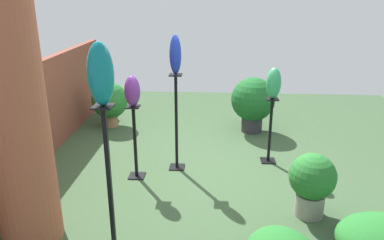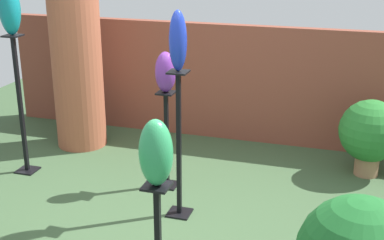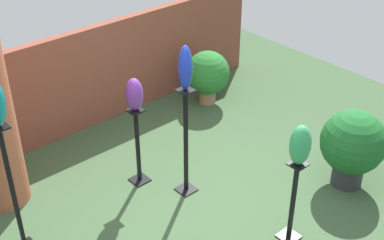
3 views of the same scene
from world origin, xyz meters
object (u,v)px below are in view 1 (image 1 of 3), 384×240
Objects in this scene: art_vase_violet at (132,91)px; potted_plant_walkway_edge at (312,181)px; potted_plant_back_center at (110,101)px; pedestal_violet at (135,146)px; art_vase_cobalt at (175,55)px; pedestal_jade at (270,134)px; art_vase_jade at (274,83)px; art_vase_teal at (101,74)px; pedestal_teal at (110,190)px; pedestal_cobalt at (176,127)px; potted_plant_near_pillar at (253,101)px; brick_pillar at (12,102)px.

art_vase_violet reaches higher than potted_plant_walkway_edge.
art_vase_violet is at bearing -155.66° from potted_plant_back_center.
art_vase_cobalt reaches higher than pedestal_violet.
pedestal_jade reaches higher than potted_plant_walkway_edge.
art_vase_jade is (0.57, -1.75, -0.01)m from art_vase_violet.
art_vase_violet is at bearing 120.52° from art_vase_cobalt.
pedestal_teal is at bearing -90.00° from art_vase_teal.
art_vase_violet reaches higher than potted_plant_back_center.
art_vase_cobalt reaches higher than art_vase_violet.
art_vase_cobalt is (0.29, -0.49, 1.10)m from pedestal_violet.
art_vase_violet is (-0.29, 0.49, 0.55)m from pedestal_cobalt.
art_vase_teal is at bearing -175.81° from art_vase_violet.
pedestal_teal is 2.81× the size of art_vase_teal.
potted_plant_near_pillar reaches higher than potted_plant_walkway_edge.
brick_pillar reaches higher than art_vase_violet.
potted_plant_back_center is (3.17, 0.10, -0.92)m from brick_pillar.
art_vase_teal is at bearing 141.62° from art_vase_jade.
pedestal_violet is at bearing 0.00° from art_vase_violet.
art_vase_jade is at bearing -116.30° from potted_plant_back_center.
art_vase_cobalt is (1.79, -0.38, 0.88)m from pedestal_teal.
pedestal_violet is 1.89× the size of art_vase_teal.
art_vase_jade is 0.59× the size of potted_plant_walkway_edge.
brick_pillar reaches higher than pedestal_violet.
art_vase_violet is at bearing 4.19° from pedestal_teal.
art_vase_jade is 1.52m from potted_plant_walkway_edge.
potted_plant_back_center is (3.36, 0.95, -0.20)m from pedestal_teal.
brick_pillar is 5.46× the size of art_vase_teal.
potted_plant_back_center is 2.46m from potted_plant_near_pillar.
potted_plant_near_pillar is (3.26, -1.51, -0.12)m from pedestal_teal.
art_vase_cobalt is at bearing -37.49° from brick_pillar.
pedestal_jade is at bearing -71.90° from art_vase_violet.
potted_plant_near_pillar is (1.76, -1.62, -0.61)m from art_vase_violet.
potted_plant_walkway_edge is at bearing -170.92° from potted_plant_near_pillar.
pedestal_jade is 1.17× the size of potted_plant_back_center.
pedestal_jade is 0.99× the size of potted_plant_near_pillar.
art_vase_teal reaches higher than art_vase_violet.
art_vase_violet is at bearing 108.10° from art_vase_jade.
pedestal_jade is 1.34m from potted_plant_walkway_edge.
art_vase_teal is (-1.79, 0.38, 1.08)m from pedestal_cobalt.
brick_pillar reaches higher than pedestal_teal.
art_vase_violet is 2.15m from potted_plant_back_center.
pedestal_cobalt is 2.13m from art_vase_teal.
art_vase_cobalt is 0.62× the size of potted_plant_back_center.
pedestal_violet is at bearing 120.52° from art_vase_cobalt.
art_vase_jade is at bearing -90.00° from pedestal_jade.
pedestal_jade is at bearing -71.90° from pedestal_violet.
potted_plant_back_center is at bearing 40.41° from art_vase_cobalt.
pedestal_cobalt is 2.65× the size of art_vase_cobalt.
potted_plant_near_pillar is at bearing -42.62° from art_vase_violet.
art_vase_cobalt is 0.69× the size of potted_plant_walkway_edge.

